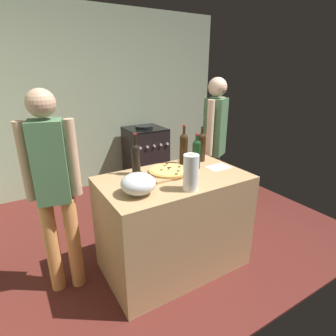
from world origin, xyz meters
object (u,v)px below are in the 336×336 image
object	(u,v)px
wine_bottle_amber	(184,147)
stove	(146,156)
mixing_bowl	(138,184)
wine_bottle_clear	(202,146)
paper_towel_roll	(191,173)
wine_bottle_dark	(136,158)
person_in_stripes	(54,184)
person_in_red	(214,142)
pizza	(168,170)
wine_bottle_green	(196,153)

from	to	relation	value
wine_bottle_amber	stove	xyz separation A→B (m)	(0.41, 1.66, -0.60)
mixing_bowl	wine_bottle_clear	bearing A→B (deg)	23.06
paper_towel_roll	mixing_bowl	bearing A→B (deg)	159.53
wine_bottle_dark	person_in_stripes	distance (m)	0.68
person_in_red	pizza	bearing A→B (deg)	-155.15
wine_bottle_clear	wine_bottle_amber	xyz separation A→B (m)	(-0.20, 0.02, 0.01)
wine_bottle_dark	stove	xyz separation A→B (m)	(0.92, 1.68, -0.59)
paper_towel_roll	stove	size ratio (longest dim) A/B	0.30
wine_bottle_clear	wine_bottle_amber	world-z (taller)	wine_bottle_amber
mixing_bowl	person_in_red	xyz separation A→B (m)	(1.25, 0.62, -0.00)
paper_towel_roll	person_in_red	bearing A→B (deg)	41.06
mixing_bowl	person_in_stripes	world-z (taller)	person_in_stripes
mixing_bowl	wine_bottle_green	world-z (taller)	wine_bottle_green
wine_bottle_clear	person_in_red	size ratio (longest dim) A/B	0.20
wine_bottle_dark	wine_bottle_green	size ratio (longest dim) A/B	1.11
wine_bottle_green	paper_towel_roll	bearing A→B (deg)	-131.70
pizza	person_in_stripes	size ratio (longest dim) A/B	0.21
wine_bottle_dark	person_in_stripes	bearing A→B (deg)	179.34
mixing_bowl	wine_bottle_dark	bearing A→B (deg)	67.14
mixing_bowl	wine_bottle_clear	world-z (taller)	wine_bottle_clear
wine_bottle_clear	person_in_stripes	distance (m)	1.39
paper_towel_roll	person_in_stripes	distance (m)	1.03
pizza	wine_bottle_amber	size ratio (longest dim) A/B	0.92
pizza	stove	distance (m)	2.00
pizza	mixing_bowl	size ratio (longest dim) A/B	1.34
wine_bottle_green	wine_bottle_clear	bearing A→B (deg)	40.32
mixing_bowl	pizza	bearing A→B (deg)	30.24
mixing_bowl	wine_bottle_clear	xyz separation A→B (m)	(0.86, 0.37, 0.07)
mixing_bowl	wine_bottle_green	xyz separation A→B (m)	(0.69, 0.22, 0.07)
wine_bottle_dark	wine_bottle_amber	xyz separation A→B (m)	(0.51, 0.02, 0.01)
wine_bottle_clear	paper_towel_roll	bearing A→B (deg)	-134.26
wine_bottle_green	wine_bottle_amber	distance (m)	0.17
wine_bottle_dark	person_in_stripes	world-z (taller)	person_in_stripes
wine_bottle_clear	person_in_stripes	size ratio (longest dim) A/B	0.21
stove	person_in_stripes	bearing A→B (deg)	-133.64
wine_bottle_clear	pizza	bearing A→B (deg)	-163.82
wine_bottle_green	stove	bearing A→B (deg)	78.00
stove	person_in_red	world-z (taller)	person_in_red
wine_bottle_green	person_in_stripes	distance (m)	1.22
pizza	wine_bottle_green	xyz separation A→B (m)	(0.29, -0.01, 0.12)
wine_bottle_amber	stove	world-z (taller)	wine_bottle_amber
wine_bottle_dark	wine_bottle_amber	world-z (taller)	wine_bottle_amber
stove	wine_bottle_dark	bearing A→B (deg)	-118.74
mixing_bowl	wine_bottle_clear	distance (m)	0.94
mixing_bowl	stove	world-z (taller)	mixing_bowl
wine_bottle_dark	mixing_bowl	bearing A→B (deg)	-112.86
wine_bottle_amber	person_in_red	distance (m)	0.63
wine_bottle_green	person_in_red	bearing A→B (deg)	36.01
paper_towel_roll	wine_bottle_dark	bearing A→B (deg)	113.08
wine_bottle_green	stove	xyz separation A→B (m)	(0.39, 1.83, -0.59)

